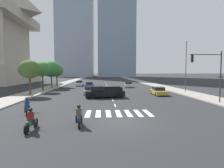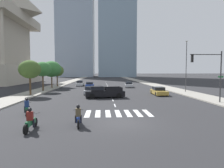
{
  "view_description": "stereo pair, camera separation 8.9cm",
  "coord_description": "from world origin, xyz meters",
  "px_view_note": "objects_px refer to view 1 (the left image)",
  "views": [
    {
      "loc": [
        -1.52,
        -13.61,
        3.73
      ],
      "look_at": [
        0.0,
        13.17,
        2.0
      ],
      "focal_mm": 30.39,
      "sensor_mm": 36.0,
      "label": 1
    },
    {
      "loc": [
        -1.43,
        -13.62,
        3.73
      ],
      "look_at": [
        0.0,
        13.17,
        2.0
      ],
      "focal_mm": 30.39,
      "sensor_mm": 36.0,
      "label": 2
    }
  ],
  "objects_px": {
    "motorcycle_lead": "(31,121)",
    "sedan_gold_2": "(159,91)",
    "sedan_blue_3": "(90,85)",
    "street_tree_fourth": "(57,71)",
    "street_lamp_east": "(186,63)",
    "motorcycle_third": "(27,108)",
    "motorcycle_trailing": "(79,117)",
    "sedan_white_4": "(80,83)",
    "street_tree_second": "(42,69)",
    "sedan_silver_0": "(91,91)",
    "street_tree_nearest": "(30,69)",
    "sedan_silver_1": "(128,85)",
    "traffic_signal_near": "(210,68)",
    "pickup_truck": "(103,92)",
    "street_tree_third": "(51,69)"
  },
  "relations": [
    {
      "from": "street_tree_nearest",
      "to": "motorcycle_lead",
      "type": "bearing_deg",
      "value": -69.76
    },
    {
      "from": "traffic_signal_near",
      "to": "street_tree_third",
      "type": "relative_size",
      "value": 1.0
    },
    {
      "from": "street_lamp_east",
      "to": "sedan_gold_2",
      "type": "bearing_deg",
      "value": -151.55
    },
    {
      "from": "street_lamp_east",
      "to": "street_tree_fourth",
      "type": "relative_size",
      "value": 1.73
    },
    {
      "from": "sedan_silver_0",
      "to": "street_tree_second",
      "type": "distance_m",
      "value": 10.91
    },
    {
      "from": "sedan_white_4",
      "to": "street_lamp_east",
      "type": "bearing_deg",
      "value": -130.98
    },
    {
      "from": "motorcycle_lead",
      "to": "sedan_gold_2",
      "type": "bearing_deg",
      "value": -37.14
    },
    {
      "from": "street_tree_second",
      "to": "street_lamp_east",
      "type": "bearing_deg",
      "value": -6.7
    },
    {
      "from": "street_tree_third",
      "to": "street_lamp_east",
      "type": "bearing_deg",
      "value": -19.74
    },
    {
      "from": "sedan_silver_0",
      "to": "street_tree_nearest",
      "type": "height_order",
      "value": "street_tree_nearest"
    },
    {
      "from": "sedan_silver_1",
      "to": "sedan_silver_0",
      "type": "bearing_deg",
      "value": -27.33
    },
    {
      "from": "motorcycle_third",
      "to": "street_tree_nearest",
      "type": "height_order",
      "value": "street_tree_nearest"
    },
    {
      "from": "motorcycle_third",
      "to": "street_tree_nearest",
      "type": "distance_m",
      "value": 14.51
    },
    {
      "from": "street_tree_nearest",
      "to": "sedan_silver_1",
      "type": "bearing_deg",
      "value": 41.16
    },
    {
      "from": "pickup_truck",
      "to": "sedan_silver_0",
      "type": "relative_size",
      "value": 1.28
    },
    {
      "from": "motorcycle_lead",
      "to": "motorcycle_third",
      "type": "distance_m",
      "value": 4.99
    },
    {
      "from": "street_tree_fourth",
      "to": "pickup_truck",
      "type": "bearing_deg",
      "value": -61.51
    },
    {
      "from": "sedan_white_4",
      "to": "motorcycle_lead",
      "type": "bearing_deg",
      "value": -179.32
    },
    {
      "from": "motorcycle_third",
      "to": "sedan_silver_1",
      "type": "distance_m",
      "value": 31.48
    },
    {
      "from": "motorcycle_third",
      "to": "street_lamp_east",
      "type": "bearing_deg",
      "value": -70.54
    },
    {
      "from": "motorcycle_lead",
      "to": "street_tree_third",
      "type": "xyz_separation_m",
      "value": [
        -6.59,
        30.58,
        3.75
      ]
    },
    {
      "from": "sedan_gold_2",
      "to": "sedan_blue_3",
      "type": "height_order",
      "value": "sedan_blue_3"
    },
    {
      "from": "motorcycle_third",
      "to": "pickup_truck",
      "type": "bearing_deg",
      "value": -50.56
    },
    {
      "from": "sedan_silver_0",
      "to": "street_tree_nearest",
      "type": "distance_m",
      "value": 10.11
    },
    {
      "from": "street_tree_fourth",
      "to": "street_lamp_east",
      "type": "bearing_deg",
      "value": -29.08
    },
    {
      "from": "motorcycle_third",
      "to": "motorcycle_trailing",
      "type": "bearing_deg",
      "value": -144.96
    },
    {
      "from": "street_tree_nearest",
      "to": "traffic_signal_near",
      "type": "bearing_deg",
      "value": -19.82
    },
    {
      "from": "motorcycle_trailing",
      "to": "street_tree_third",
      "type": "xyz_separation_m",
      "value": [
        -9.49,
        29.67,
        3.75
      ]
    },
    {
      "from": "sedan_silver_1",
      "to": "sedan_gold_2",
      "type": "height_order",
      "value": "sedan_gold_2"
    },
    {
      "from": "sedan_gold_2",
      "to": "traffic_signal_near",
      "type": "xyz_separation_m",
      "value": [
        3.34,
        -8.63,
        3.62
      ]
    },
    {
      "from": "motorcycle_lead",
      "to": "street_tree_second",
      "type": "relative_size",
      "value": 0.4
    },
    {
      "from": "motorcycle_trailing",
      "to": "sedan_silver_0",
      "type": "height_order",
      "value": "motorcycle_trailing"
    },
    {
      "from": "sedan_white_4",
      "to": "street_tree_second",
      "type": "bearing_deg",
      "value": 158.48
    },
    {
      "from": "street_lamp_east",
      "to": "motorcycle_trailing",
      "type": "bearing_deg",
      "value": -129.54
    },
    {
      "from": "motorcycle_lead",
      "to": "sedan_silver_1",
      "type": "bearing_deg",
      "value": -18.04
    },
    {
      "from": "sedan_silver_1",
      "to": "street_tree_nearest",
      "type": "relative_size",
      "value": 0.82
    },
    {
      "from": "sedan_gold_2",
      "to": "street_tree_second",
      "type": "bearing_deg",
      "value": -105.42
    },
    {
      "from": "street_lamp_east",
      "to": "street_tree_nearest",
      "type": "height_order",
      "value": "street_lamp_east"
    },
    {
      "from": "pickup_truck",
      "to": "sedan_gold_2",
      "type": "distance_m",
      "value": 9.55
    },
    {
      "from": "motorcycle_third",
      "to": "sedan_gold_2",
      "type": "distance_m",
      "value": 20.67
    },
    {
      "from": "sedan_blue_3",
      "to": "street_tree_fourth",
      "type": "distance_m",
      "value": 9.34
    },
    {
      "from": "sedan_silver_0",
      "to": "sedan_silver_1",
      "type": "relative_size",
      "value": 1.02
    },
    {
      "from": "sedan_silver_1",
      "to": "pickup_truck",
      "type": "bearing_deg",
      "value": -14.77
    },
    {
      "from": "sedan_blue_3",
      "to": "street_lamp_east",
      "type": "bearing_deg",
      "value": -124.52
    },
    {
      "from": "street_lamp_east",
      "to": "street_tree_third",
      "type": "distance_m",
      "value": 27.88
    },
    {
      "from": "sedan_silver_1",
      "to": "street_tree_third",
      "type": "height_order",
      "value": "street_tree_third"
    },
    {
      "from": "traffic_signal_near",
      "to": "motorcycle_lead",
      "type": "bearing_deg",
      "value": 28.68
    },
    {
      "from": "motorcycle_trailing",
      "to": "sedan_gold_2",
      "type": "height_order",
      "value": "motorcycle_trailing"
    },
    {
      "from": "sedan_blue_3",
      "to": "motorcycle_third",
      "type": "bearing_deg",
      "value": 171.52
    },
    {
      "from": "motorcycle_third",
      "to": "sedan_gold_2",
      "type": "xyz_separation_m",
      "value": [
        15.73,
        13.4,
        0.01
      ]
    }
  ]
}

